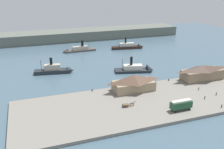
{
  "coord_description": "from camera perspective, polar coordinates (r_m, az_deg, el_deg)",
  "views": [
    {
      "loc": [
        -46.39,
        -104.8,
        46.67
      ],
      "look_at": [
        -5.44,
        10.3,
        2.0
      ],
      "focal_mm": 40.32,
      "sensor_mm": 36.0,
      "label": 1
    }
  ],
  "objects": [
    {
      "name": "ferry_shed_central_terminal",
      "position": [
        112.43,
        4.94,
        -1.83
      ],
      "size": [
        18.53,
        9.12,
        7.19
      ],
      "color": "#998466",
      "rests_on": "quay_promenade"
    },
    {
      "name": "horse_cart",
      "position": [
        98.83,
        3.75,
        -6.75
      ],
      "size": [
        5.47,
        1.54,
        1.87
      ],
      "color": "brown",
      "rests_on": "quay_promenade"
    },
    {
      "name": "ground_plane",
      "position": [
        123.75,
        3.98,
        -2.12
      ],
      "size": [
        320.0,
        320.0,
        0.0
      ],
      "primitive_type": "plane",
      "color": "#476070"
    },
    {
      "name": "quay_promenade",
      "position": [
        105.5,
        8.75,
        -6.06
      ],
      "size": [
        110.0,
        36.0,
        1.2
      ],
      "primitive_type": "cube",
      "color": "gray",
      "rests_on": "ground"
    },
    {
      "name": "pedestrian_near_cart",
      "position": [
        117.0,
        22.59,
        -4.06
      ],
      "size": [
        0.37,
        0.37,
        1.51
      ],
      "color": "#3D4C42",
      "rests_on": "quay_promenade"
    },
    {
      "name": "pedestrian_walking_west",
      "position": [
        111.49,
        20.3,
        -4.93
      ],
      "size": [
        0.38,
        0.38,
        1.52
      ],
      "color": "#3D4C42",
      "rests_on": "quay_promenade"
    },
    {
      "name": "pedestrian_walking_east",
      "position": [
        119.76,
        19.07,
        -3.03
      ],
      "size": [
        0.39,
        0.39,
        1.57
      ],
      "color": "#6B5B4C",
      "rests_on": "quay_promenade"
    },
    {
      "name": "mooring_post_east",
      "position": [
        123.4,
        9.85,
        -1.62
      ],
      "size": [
        0.44,
        0.44,
        0.9
      ],
      "primitive_type": "cylinder",
      "color": "black",
      "rests_on": "quay_promenade"
    },
    {
      "name": "ferry_approaching_east",
      "position": [
        183.08,
        -8.09,
        5.54
      ],
      "size": [
        24.35,
        6.32,
        9.64
      ],
      "color": "#514C47",
      "rests_on": "ground"
    },
    {
      "name": "ferry_shed_east_terminal",
      "position": [
        132.32,
        19.82,
        0.46
      ],
      "size": [
        21.57,
        7.97,
        7.34
      ],
      "color": "#847056",
      "rests_on": "quay_promenade"
    },
    {
      "name": "seawall_edge",
      "position": [
        120.52,
        4.66,
        -2.51
      ],
      "size": [
        110.0,
        0.8,
        1.0
      ],
      "primitive_type": "cube",
      "color": "#666159",
      "rests_on": "ground"
    },
    {
      "name": "ferry_outer_harbor",
      "position": [
        190.56,
        4.02,
        6.34
      ],
      "size": [
        24.79,
        8.29,
        9.83
      ],
      "color": "black",
      "rests_on": "ground"
    },
    {
      "name": "ferry_near_quay",
      "position": [
        141.14,
        -12.56,
        1.01
      ],
      "size": [
        21.6,
        8.24,
        10.03
      ],
      "color": "#23282D",
      "rests_on": "ground"
    },
    {
      "name": "far_headland",
      "position": [
        223.86,
        -7.35,
        8.93
      ],
      "size": [
        180.0,
        24.0,
        8.0
      ],
      "primitive_type": "cube",
      "color": "#60665B",
      "rests_on": "ground"
    },
    {
      "name": "mooring_post_west",
      "position": [
        126.86,
        12.72,
        -1.22
      ],
      "size": [
        0.44,
        0.44,
        0.9
      ],
      "primitive_type": "cylinder",
      "color": "black",
      "rests_on": "quay_promenade"
    },
    {
      "name": "street_tram",
      "position": [
        98.87,
        15.41,
        -6.54
      ],
      "size": [
        8.49,
        2.86,
        4.01
      ],
      "color": "#1E4C2D",
      "rests_on": "quay_promenade"
    },
    {
      "name": "ferry_approaching_west",
      "position": [
        140.97,
        5.93,
        1.2
      ],
      "size": [
        22.47,
        11.66,
        11.01
      ],
      "color": "#23282D",
      "rests_on": "ground"
    },
    {
      "name": "mooring_post_center_west",
      "position": [
        112.52,
        -4.53,
        -3.57
      ],
      "size": [
        0.44,
        0.44,
        0.9
      ],
      "primitive_type": "cylinder",
      "color": "black",
      "rests_on": "quay_promenade"
    },
    {
      "name": "pedestrian_standing_center",
      "position": [
        106.72,
        23.63,
        -6.55
      ],
      "size": [
        0.37,
        0.37,
        1.5
      ],
      "color": "#33384C",
      "rests_on": "quay_promenade"
    }
  ]
}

